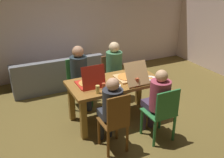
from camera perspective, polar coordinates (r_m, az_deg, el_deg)
name	(u,v)px	position (r m, az deg, el deg)	size (l,w,h in m)	color
ground_plane	(114,118)	(4.85, 0.52, -8.88)	(20.00, 20.00, 0.00)	brown
back_wall	(69,23)	(6.65, -9.69, 12.33)	(7.20, 0.12, 2.69)	beige
dining_table	(114,88)	(4.54, 0.55, -1.99)	(1.64, 0.84, 0.77)	brown
chair_0	(115,122)	(3.79, 0.75, -9.65)	(0.38, 0.41, 0.99)	brown
person_0	(111,107)	(3.81, -0.22, -6.29)	(0.31, 0.50, 1.20)	#2F323B
chair_1	(78,80)	(5.17, -7.64, -0.25)	(0.44, 0.39, 0.97)	#317139
person_1	(80,72)	(4.97, -7.29, 1.55)	(0.33, 0.50, 1.27)	#2E364B
chair_2	(112,75)	(5.48, 0.10, 0.91)	(0.43, 0.44, 0.90)	brown
person_2	(115,66)	(5.28, 0.71, 2.94)	(0.34, 0.50, 1.25)	#383242
chair_3	(162,113)	(4.11, 11.21, -7.51)	(0.44, 0.44, 0.94)	#2A6F37
person_3	(157,98)	(4.11, 10.22, -4.16)	(0.32, 0.52, 1.21)	#403148
pizza_box_0	(90,82)	(4.31, -5.03, -0.76)	(0.40, 0.48, 0.41)	red
pizza_box_1	(129,77)	(4.55, 3.89, 0.51)	(0.42, 0.62, 0.40)	tan
plate_0	(113,86)	(4.30, 0.28, -1.48)	(0.26, 0.26, 0.03)	white
plate_1	(150,78)	(4.64, 8.64, 0.18)	(0.23, 0.23, 0.03)	white
drinking_glass_0	(98,89)	(4.03, -3.27, -2.35)	(0.06, 0.06, 0.13)	#DFC461
drinking_glass_1	(104,86)	(4.16, -1.87, -1.67)	(0.07, 0.07, 0.11)	#B1482A
drinking_glass_2	(140,68)	(4.90, 6.24, 2.38)	(0.08, 0.08, 0.14)	silver
drinking_glass_3	(137,82)	(4.29, 5.59, -0.68)	(0.07, 0.07, 0.15)	#B44B2B
couch	(57,76)	(6.13, -12.21, 0.65)	(2.07, 0.76, 0.75)	slate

